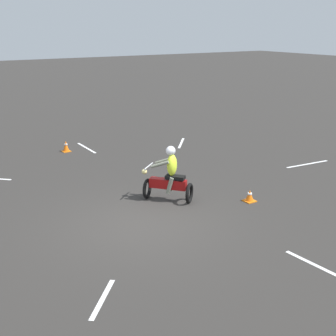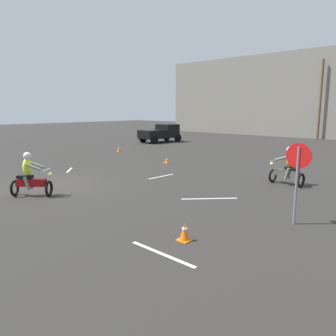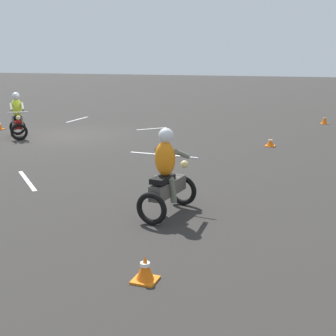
{
  "view_description": "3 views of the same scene",
  "coord_description": "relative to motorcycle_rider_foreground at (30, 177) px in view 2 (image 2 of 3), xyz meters",
  "views": [
    {
      "loc": [
        -9.89,
        5.42,
        4.98
      ],
      "look_at": [
        1.01,
        -1.45,
        1.0
      ],
      "focal_mm": 50.0,
      "sensor_mm": 36.0,
      "label": 1
    },
    {
      "loc": [
        12.73,
        -6.8,
        3.2
      ],
      "look_at": [
        4.14,
        2.66,
        0.9
      ],
      "focal_mm": 35.0,
      "sensor_mm": 36.0,
      "label": 2
    },
    {
      "loc": [
        15.18,
        9.68,
        2.9
      ],
      "look_at": [
        7.27,
        6.76,
        0.9
      ],
      "focal_mm": 50.0,
      "sensor_mm": 36.0,
      "label": 3
    }
  ],
  "objects": [
    {
      "name": "lane_stripe_nw",
      "position": [
        -3.69,
        3.83,
        -0.72
      ],
      "size": [
        1.1,
        0.99,
        0.01
      ],
      "primitive_type": "cube",
      "rotation": [
        0.0,
        0.0,
        3.99
      ],
      "color": "silver",
      "rests_on": "ground"
    },
    {
      "name": "motorcycle_rider_foreground",
      "position": [
        0.0,
        0.0,
        0.0
      ],
      "size": [
        1.46,
        1.36,
        1.66
      ],
      "rotation": [
        0.0,
        0.0,
        5.41
      ],
      "color": "black",
      "rests_on": "ground"
    },
    {
      "name": "lane_stripe_e",
      "position": [
        7.02,
        -0.33,
        -0.72
      ],
      "size": [
        1.93,
        0.13,
        0.01
      ],
      "primitive_type": "cube",
      "rotation": [
        0.0,
        0.0,
        1.56
      ],
      "color": "silver",
      "rests_on": "ground"
    },
    {
      "name": "pickup_truck",
      "position": [
        -10.51,
        18.12,
        0.2
      ],
      "size": [
        2.28,
        4.28,
        1.73
      ],
      "rotation": [
        0.0,
        0.0,
        -0.09
      ],
      "color": "black",
      "rests_on": "ground"
    },
    {
      "name": "lane_stripe_ne",
      "position": [
        5.14,
        4.18,
        -0.72
      ],
      "size": [
        1.48,
        1.54,
        0.01
      ],
      "primitive_type": "cube",
      "rotation": [
        0.0,
        0.0,
        2.38
      ],
      "color": "silver",
      "rests_on": "ground"
    },
    {
      "name": "stop_sign",
      "position": [
        8.45,
        3.61,
        0.91
      ],
      "size": [
        0.7,
        0.08,
        2.3
      ],
      "color": "slate",
      "rests_on": "ground"
    },
    {
      "name": "lane_stripe_n",
      "position": [
        1.11,
        5.88,
        -0.72
      ],
      "size": [
        0.16,
        1.62,
        0.01
      ],
      "primitive_type": "cube",
      "rotation": [
        0.0,
        0.0,
        3.11
      ],
      "color": "silver",
      "rests_on": "ground"
    },
    {
      "name": "building_backdrop",
      "position": [
        -5.01,
        37.84,
        4.11
      ],
      "size": [
        31.49,
        11.37,
        9.67
      ],
      "primitive_type": "cube",
      "color": "gray",
      "rests_on": "ground"
    },
    {
      "name": "traffic_cone_mid_left",
      "position": [
        -1.4,
        9.04,
        -0.58
      ],
      "size": [
        0.32,
        0.32,
        0.31
      ],
      "color": "orange",
      "rests_on": "ground"
    },
    {
      "name": "utility_pole_far",
      "position": [
        -0.07,
        31.68,
        3.45
      ],
      "size": [
        0.24,
        0.24,
        8.36
      ],
      "primitive_type": "cylinder",
      "color": "brown",
      "rests_on": "ground"
    },
    {
      "name": "traffic_cone_near_left",
      "position": [
        -7.73,
        10.52,
        -0.53
      ],
      "size": [
        0.32,
        0.32,
        0.41
      ],
      "color": "orange",
      "rests_on": "ground"
    },
    {
      "name": "ground_plane",
      "position": [
        -0.99,
        1.47,
        -0.73
      ],
      "size": [
        120.0,
        120.0,
        0.0
      ],
      "primitive_type": "plane",
      "color": "#2D2B28"
    },
    {
      "name": "motorcycle_rider_background",
      "position": [
        6.32,
        8.23,
        0.0
      ],
      "size": [
        1.54,
        0.79,
        1.66
      ],
      "rotation": [
        0.0,
        0.0,
        1.46
      ],
      "color": "black",
      "rests_on": "ground"
    },
    {
      "name": "traffic_cone_near_right",
      "position": [
        6.91,
        0.59,
        -0.51
      ],
      "size": [
        0.32,
        0.32,
        0.45
      ],
      "color": "orange",
      "rests_on": "ground"
    }
  ]
}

